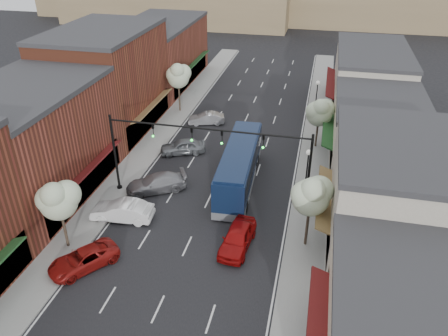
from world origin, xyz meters
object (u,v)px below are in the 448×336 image
Objects in this scene: tree_left_far at (178,75)px; red_hatchback at (238,238)px; tree_left_near at (58,199)px; parked_car_c at (156,183)px; coach_bus at (239,166)px; tree_right_near at (312,195)px; signal_mast_right at (278,160)px; tree_right_far at (320,111)px; parked_car_e at (206,118)px; parked_car_a at (84,259)px; signal_mast_left at (140,145)px; lamp_post_far at (317,93)px; parked_car_b at (122,211)px; lamp_post_near at (307,165)px; parked_car_d at (183,146)px.

red_hatchback is at bearing -62.99° from tree_left_far.
tree_left_near reaches higher than parked_car_c.
tree_right_near is at bearing -51.09° from coach_bus.
tree_left_near is at bearing -166.45° from tree_right_near.
tree_right_far is at bearing 77.15° from signal_mast_right.
parked_car_a is at bearing -21.08° from parked_car_e.
signal_mast_left is at bearing -160.13° from coach_bus.
signal_mast_left is at bearing -21.92° from parked_car_e.
lamp_post_far reaches higher than parked_car_b.
tree_left_near is (-16.60, -4.00, -0.23)m from tree_right_near.
signal_mast_right is 3.69m from lamp_post_near.
signal_mast_right reaches higher than lamp_post_near.
parked_car_b is at bearing 177.82° from red_hatchback.
parked_car_a is (-11.78, -9.59, -3.97)m from signal_mast_right.
signal_mast_left reaches higher than parked_car_a.
signal_mast_left reaches higher than tree_left_far.
tree_right_near is 23.23m from parked_car_e.
parked_car_a is (-9.71, -4.37, -0.16)m from red_hatchback.
tree_right_far is 21.60m from parked_car_b.
signal_mast_right is at bearing 57.69° from parked_car_c.
parked_car_c is at bearing 160.69° from tree_right_near.
lamp_post_near is 12.91m from parked_car_c.
parked_car_b is 19.20m from parked_car_e.
signal_mast_right is 1.51× the size of tree_right_far.
parked_car_a is 10.22m from parked_car_c.
red_hatchback is at bearing -166.33° from tree_right_near.
tree_right_near is 16.01m from tree_right_far.
signal_mast_right reaches higher than red_hatchback.
parked_car_b is at bearing -119.66° from lamp_post_far.
tree_left_near is 1.28× the size of lamp_post_near.
parked_car_d is at bearing -19.85° from parked_car_e.
parked_car_c is 14.60m from parked_car_e.
tree_left_far is 22.40m from parked_car_b.
lamp_post_far is at bearing 83.78° from signal_mast_right.
parked_car_b is at bearing -43.03° from parked_car_c.
tree_left_near reaches higher than parked_car_b.
parked_car_a is at bearing -115.25° from lamp_post_far.
parked_car_a is 0.91× the size of parked_car_c.
lamp_post_near is 0.86× the size of parked_car_c.
parked_car_b is 1.09× the size of parked_car_d.
lamp_post_far is (2.18, 20.00, -1.62)m from signal_mast_right.
tree_left_near is at bearing -129.69° from tree_right_far.
signal_mast_left is 18.39m from tree_right_far.
parked_car_b is 4.67m from parked_car_c.
lamp_post_near reaches higher than parked_car_c.
tree_left_far is at bearing -178.80° from parked_car_b.
coach_bus is at bearing 94.66° from parked_car_a.
lamp_post_near is 17.57m from parked_car_e.
parked_car_e is (0.56, 14.59, -0.08)m from parked_car_c.
parked_car_c is (-12.56, -1.96, -2.25)m from lamp_post_near.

